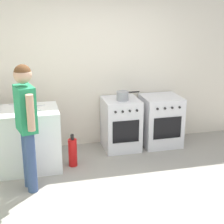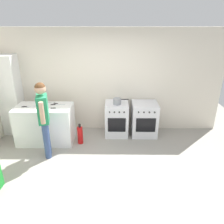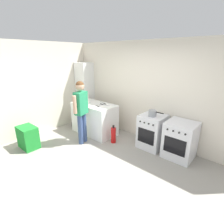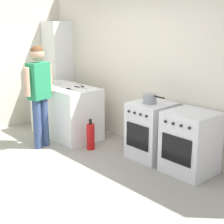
{
  "view_description": "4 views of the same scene",
  "coord_description": "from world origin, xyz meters",
  "px_view_note": "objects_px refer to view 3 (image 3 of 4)",
  "views": [
    {
      "loc": [
        -1.07,
        -3.58,
        2.32
      ],
      "look_at": [
        -0.01,
        0.71,
        0.93
      ],
      "focal_mm": 55.0,
      "sensor_mm": 36.0,
      "label": 1
    },
    {
      "loc": [
        0.29,
        -3.45,
        2.74
      ],
      "look_at": [
        0.24,
        0.91,
        0.89
      ],
      "focal_mm": 35.0,
      "sensor_mm": 36.0,
      "label": 2
    },
    {
      "loc": [
        2.23,
        -2.07,
        2.27
      ],
      "look_at": [
        -0.26,
        0.75,
        1.01
      ],
      "focal_mm": 28.0,
      "sensor_mm": 36.0,
      "label": 3
    },
    {
      "loc": [
        3.6,
        -2.09,
        2.02
      ],
      "look_at": [
        0.19,
        0.93,
        0.79
      ],
      "focal_mm": 55.0,
      "sensor_mm": 36.0,
      "label": 4
    }
  ],
  "objects_px": {
    "person": "(81,107)",
    "pot": "(153,113)",
    "knife_carving": "(104,105)",
    "fire_extinguisher": "(113,135)",
    "recycling_crate_upper": "(27,132)",
    "larder_cabinet": "(85,93)",
    "recycling_crate_lower": "(29,142)",
    "oven_right": "(180,140)",
    "knife_paring": "(99,106)",
    "knife_chef": "(86,102)",
    "oven_left": "(152,131)",
    "knife_bread": "(103,103)"
  },
  "relations": [
    {
      "from": "larder_cabinet",
      "to": "recycling_crate_upper",
      "type": "bearing_deg",
      "value": -81.08
    },
    {
      "from": "knife_carving",
      "to": "person",
      "type": "bearing_deg",
      "value": -96.65
    },
    {
      "from": "recycling_crate_upper",
      "to": "recycling_crate_lower",
      "type": "bearing_deg",
      "value": 0.0
    },
    {
      "from": "recycling_crate_lower",
      "to": "recycling_crate_upper",
      "type": "distance_m",
      "value": 0.28
    },
    {
      "from": "larder_cabinet",
      "to": "knife_carving",
      "type": "bearing_deg",
      "value": -16.03
    },
    {
      "from": "recycling_crate_upper",
      "to": "oven_right",
      "type": "bearing_deg",
      "value": 34.79
    },
    {
      "from": "fire_extinguisher",
      "to": "pot",
      "type": "bearing_deg",
      "value": 24.97
    },
    {
      "from": "knife_carving",
      "to": "knife_paring",
      "type": "xyz_separation_m",
      "value": [
        -0.01,
        -0.22,
        0.0
      ]
    },
    {
      "from": "knife_chef",
      "to": "recycling_crate_upper",
      "type": "distance_m",
      "value": 1.79
    },
    {
      "from": "person",
      "to": "recycling_crate_upper",
      "type": "relative_size",
      "value": 3.16
    },
    {
      "from": "recycling_crate_lower",
      "to": "recycling_crate_upper",
      "type": "height_order",
      "value": "recycling_crate_upper"
    },
    {
      "from": "fire_extinguisher",
      "to": "recycling_crate_lower",
      "type": "relative_size",
      "value": 0.96
    },
    {
      "from": "person",
      "to": "larder_cabinet",
      "type": "height_order",
      "value": "larder_cabinet"
    },
    {
      "from": "person",
      "to": "oven_left",
      "type": "bearing_deg",
      "value": 34.04
    },
    {
      "from": "oven_left",
      "to": "knife_paring",
      "type": "bearing_deg",
      "value": -161.27
    },
    {
      "from": "pot",
      "to": "knife_paring",
      "type": "xyz_separation_m",
      "value": [
        -1.42,
        -0.41,
        -0.02
      ]
    },
    {
      "from": "knife_paring",
      "to": "person",
      "type": "xyz_separation_m",
      "value": [
        -0.08,
        -0.53,
        0.08
      ]
    },
    {
      "from": "knife_carving",
      "to": "fire_extinguisher",
      "type": "distance_m",
      "value": 0.9
    },
    {
      "from": "knife_carving",
      "to": "oven_left",
      "type": "bearing_deg",
      "value": 10.32
    },
    {
      "from": "oven_left",
      "to": "knife_bread",
      "type": "bearing_deg",
      "value": -174.72
    },
    {
      "from": "knife_paring",
      "to": "knife_bread",
      "type": "bearing_deg",
      "value": 114.22
    },
    {
      "from": "oven_right",
      "to": "larder_cabinet",
      "type": "height_order",
      "value": "larder_cabinet"
    },
    {
      "from": "person",
      "to": "oven_right",
      "type": "bearing_deg",
      "value": 24.69
    },
    {
      "from": "knife_chef",
      "to": "knife_paring",
      "type": "distance_m",
      "value": 0.64
    },
    {
      "from": "oven_left",
      "to": "knife_bread",
      "type": "relative_size",
      "value": 2.5
    },
    {
      "from": "oven_right",
      "to": "fire_extinguisher",
      "type": "bearing_deg",
      "value": -163.07
    },
    {
      "from": "recycling_crate_lower",
      "to": "pot",
      "type": "bearing_deg",
      "value": 41.11
    },
    {
      "from": "knife_carving",
      "to": "oven_right",
      "type": "bearing_deg",
      "value": 6.93
    },
    {
      "from": "knife_carving",
      "to": "recycling_crate_lower",
      "type": "bearing_deg",
      "value": -116.2
    },
    {
      "from": "person",
      "to": "fire_extinguisher",
      "type": "xyz_separation_m",
      "value": [
        0.62,
        0.53,
        -0.77
      ]
    },
    {
      "from": "knife_carving",
      "to": "larder_cabinet",
      "type": "height_order",
      "value": "larder_cabinet"
    },
    {
      "from": "knife_carving",
      "to": "knife_paring",
      "type": "bearing_deg",
      "value": -91.48
    },
    {
      "from": "fire_extinguisher",
      "to": "recycling_crate_upper",
      "type": "bearing_deg",
      "value": -131.72
    },
    {
      "from": "knife_carving",
      "to": "knife_bread",
      "type": "bearing_deg",
      "value": 144.46
    },
    {
      "from": "oven_right",
      "to": "fire_extinguisher",
      "type": "height_order",
      "value": "oven_right"
    },
    {
      "from": "recycling_crate_lower",
      "to": "recycling_crate_upper",
      "type": "xyz_separation_m",
      "value": [
        0.0,
        0.0,
        0.28
      ]
    },
    {
      "from": "recycling_crate_lower",
      "to": "oven_right",
      "type": "bearing_deg",
      "value": 34.79
    },
    {
      "from": "person",
      "to": "pot",
      "type": "bearing_deg",
      "value": 32.04
    },
    {
      "from": "oven_left",
      "to": "larder_cabinet",
      "type": "distance_m",
      "value": 2.71
    },
    {
      "from": "knife_chef",
      "to": "pot",
      "type": "bearing_deg",
      "value": 8.66
    },
    {
      "from": "fire_extinguisher",
      "to": "oven_left",
      "type": "bearing_deg",
      "value": 28.78
    },
    {
      "from": "knife_chef",
      "to": "recycling_crate_lower",
      "type": "bearing_deg",
      "value": -98.73
    },
    {
      "from": "oven_right",
      "to": "pot",
      "type": "xyz_separation_m",
      "value": [
        -0.69,
        -0.07,
        0.5
      ]
    },
    {
      "from": "fire_extinguisher",
      "to": "oven_right",
      "type": "bearing_deg",
      "value": 16.93
    },
    {
      "from": "fire_extinguisher",
      "to": "recycling_crate_upper",
      "type": "distance_m",
      "value": 2.17
    },
    {
      "from": "person",
      "to": "recycling_crate_upper",
      "type": "xyz_separation_m",
      "value": [
        -0.81,
        -1.08,
        -0.56
      ]
    },
    {
      "from": "fire_extinguisher",
      "to": "recycling_crate_lower",
      "type": "xyz_separation_m",
      "value": [
        -1.44,
        -1.61,
        -0.08
      ]
    },
    {
      "from": "larder_cabinet",
      "to": "pot",
      "type": "bearing_deg",
      "value": -3.69
    },
    {
      "from": "recycling_crate_upper",
      "to": "larder_cabinet",
      "type": "xyz_separation_m",
      "value": [
        -0.34,
        2.19,
        0.58
      ]
    },
    {
      "from": "oven_right",
      "to": "knife_chef",
      "type": "relative_size",
      "value": 2.73
    }
  ]
}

